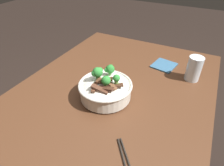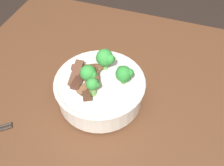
# 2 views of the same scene
# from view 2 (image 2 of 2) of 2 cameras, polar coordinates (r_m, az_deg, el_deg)

# --- Properties ---
(dining_table) EXTENTS (1.17, 0.93, 0.78)m
(dining_table) POSITION_cam_2_polar(r_m,az_deg,el_deg) (0.83, 4.64, -10.94)
(dining_table) COLOR #56331E
(dining_table) RESTS_ON ground
(rice_bowl) EXTENTS (0.25, 0.25, 0.15)m
(rice_bowl) POSITION_cam_2_polar(r_m,az_deg,el_deg) (0.71, -2.64, -0.70)
(rice_bowl) COLOR silver
(rice_bowl) RESTS_ON dining_table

